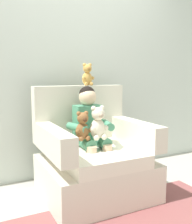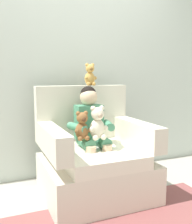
# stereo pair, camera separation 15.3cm
# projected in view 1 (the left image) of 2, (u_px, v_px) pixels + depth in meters

# --- Properties ---
(ground_plane) EXTENTS (8.00, 8.00, 0.00)m
(ground_plane) POSITION_uv_depth(u_px,v_px,m) (95.00, 195.00, 2.53)
(ground_plane) COLOR #ADA89E
(back_wall) EXTENTS (6.00, 0.10, 2.60)m
(back_wall) POSITION_uv_depth(u_px,v_px,m) (68.00, 64.00, 2.99)
(back_wall) COLOR silver
(back_wall) RESTS_ON ground
(armchair) EXTENTS (0.98, 0.90, 1.06)m
(armchair) POSITION_uv_depth(u_px,v_px,m) (93.00, 160.00, 2.53)
(armchair) COLOR silver
(armchair) RESTS_ON ground
(seated_child) EXTENTS (0.45, 0.39, 0.82)m
(seated_child) POSITION_uv_depth(u_px,v_px,m) (90.00, 125.00, 2.50)
(seated_child) COLOR #4C9370
(seated_child) RESTS_ON armchair
(plush_brown) EXTENTS (0.16, 0.13, 0.26)m
(plush_brown) POSITION_uv_depth(u_px,v_px,m) (83.00, 127.00, 2.30)
(plush_brown) COLOR brown
(plush_brown) RESTS_ON armchair
(plush_cream) EXTENTS (0.18, 0.15, 0.31)m
(plush_cream) POSITION_uv_depth(u_px,v_px,m) (98.00, 124.00, 2.33)
(plush_cream) COLOR silver
(plush_cream) RESTS_ON armchair
(plush_honey_on_backrest) EXTENTS (0.14, 0.11, 0.24)m
(plush_honey_on_backrest) POSITION_uv_depth(u_px,v_px,m) (87.00, 75.00, 2.74)
(plush_honey_on_backrest) COLOR gold
(plush_honey_on_backrest) RESTS_ON armchair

